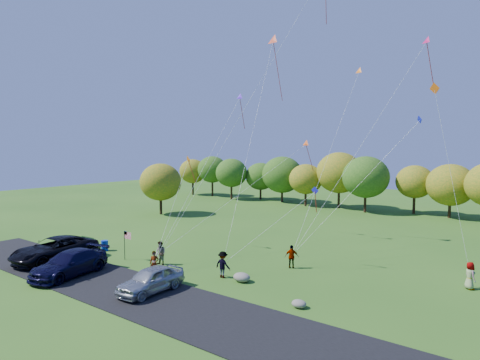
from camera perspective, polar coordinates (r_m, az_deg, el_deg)
The scene contains 17 objects.
ground at distance 31.66m, azimuth -8.09°, elevation -12.72°, with size 140.00×140.00×0.00m, color #2C5919.
asphalt_lane at distance 29.15m, azimuth -13.91°, elevation -14.31°, with size 44.00×6.00×0.06m, color black.
treeline at distance 62.28m, azimuth 16.52°, elevation 0.28°, with size 77.40×28.05×8.69m.
minivan_dark at distance 38.09m, azimuth -23.53°, elevation -8.49°, with size 3.18×6.89×1.92m, color black.
minivan_navy at distance 33.66m, azimuth -21.80°, elevation -10.31°, with size 2.45×6.04×1.75m, color black.
minivan_silver at distance 28.60m, azimuth -11.82°, elevation -12.88°, with size 1.92×4.78×1.63m, color #A2A6AC.
flyer_a at distance 32.13m, azimuth -11.37°, elevation -10.84°, with size 0.66×0.43×1.80m, color #4C4C59.
flyer_b at distance 34.70m, azimuth -10.55°, elevation -9.58°, with size 0.91×0.71×1.88m, color #4C4C59.
flyer_c at distance 31.07m, azimuth -2.30°, elevation -11.20°, with size 1.23×0.70×1.90m, color #4C4C59.
flyer_d at distance 33.52m, azimuth 6.91°, elevation -10.12°, with size 1.05×0.44×1.80m, color #4C4C59.
flyer_e at distance 32.44m, azimuth 28.32°, elevation -11.16°, with size 0.89×0.58×1.81m, color #4C4C59.
park_bench at distance 42.37m, azimuth -19.55°, elevation -7.74°, with size 1.76×0.49×0.97m.
trash_barrel at distance 40.51m, azimuth -17.60°, elevation -8.34°, with size 0.61×0.61×0.92m, color #0B2FAA.
flag_assembly at distance 36.46m, azimuth -14.91°, elevation -7.55°, with size 0.90×0.58×2.43m.
boulder_near at distance 30.34m, azimuth 0.23°, elevation -12.84°, with size 1.26×0.99×0.63m, color gray.
boulder_far at distance 26.13m, azimuth 7.87°, elevation -16.03°, with size 0.90×0.75×0.47m, color gray.
kites_aloft at distance 41.53m, azimuth 9.95°, elevation 16.49°, with size 20.56×11.17×20.89m.
Camera 1 is at (21.70, -21.01, 9.50)m, focal length 32.00 mm.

